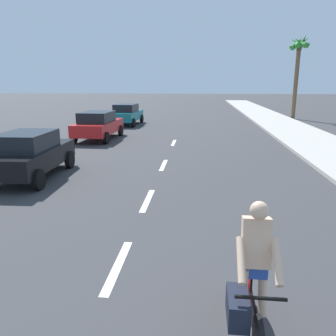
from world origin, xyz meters
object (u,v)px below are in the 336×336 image
at_px(palm_tree_distant, 298,55).
at_px(parked_car_teal, 127,114).
at_px(cyclist, 251,280).
at_px(parked_car_red, 98,125).
at_px(parked_car_black, 30,154).

bearing_deg(palm_tree_distant, parked_car_teal, -157.96).
bearing_deg(palm_tree_distant, cyclist, -105.47).
height_order(parked_car_red, parked_car_teal, same).
distance_m(cyclist, parked_car_teal, 22.37).
relative_size(parked_car_black, parked_car_teal, 0.98).
relative_size(cyclist, parked_car_red, 0.43).
bearing_deg(cyclist, parked_car_teal, -73.17).
xyz_separation_m(parked_car_black, parked_car_teal, (0.08, 14.68, 0.00)).
xyz_separation_m(cyclist, palm_tree_distant, (7.48, 27.03, 4.57)).
height_order(parked_car_black, palm_tree_distant, palm_tree_distant).
xyz_separation_m(parked_car_red, parked_car_teal, (0.15, 6.78, -0.00)).
distance_m(parked_car_black, palm_tree_distant, 24.90).
bearing_deg(parked_car_red, parked_car_black, -87.69).
xyz_separation_m(parked_car_red, palm_tree_distant, (13.85, 12.33, 4.56)).
distance_m(parked_car_black, parked_car_teal, 14.68).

